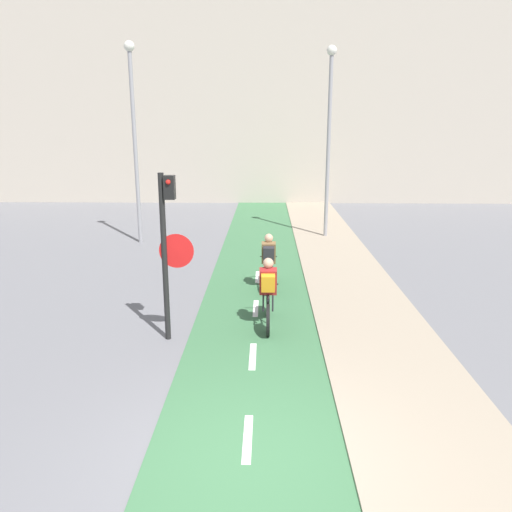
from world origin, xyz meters
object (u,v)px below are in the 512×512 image
Objects in this scene: traffic_light_pole at (168,240)px; street_lamp_sidewalk at (329,124)px; cyclist_far at (269,263)px; cyclist_near at (268,294)px; street_lamp_far at (134,124)px.

street_lamp_sidewalk is at bearing 66.67° from traffic_light_pole.
cyclist_far is (1.94, 3.23, -1.33)m from traffic_light_pole.
street_lamp_sidewalk is at bearing 75.99° from cyclist_near.
street_lamp_far reaches higher than cyclist_far.
traffic_light_pole is 1.96× the size of cyclist_far.
cyclist_near is at bearing -90.42° from cyclist_far.
traffic_light_pole is 2.43m from cyclist_near.
cyclist_near is 2.54m from cyclist_far.
street_lamp_sidewalk is at bearing 70.91° from cyclist_far.
street_lamp_far is 3.91× the size of cyclist_near.
cyclist_near is (1.92, 0.69, -1.33)m from traffic_light_pole.
cyclist_near is at bearing 19.69° from traffic_light_pole.
street_lamp_sidewalk is 4.09× the size of cyclist_far.
street_lamp_far is 9.78m from cyclist_near.
traffic_light_pole is 10.69m from street_lamp_sidewalk.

